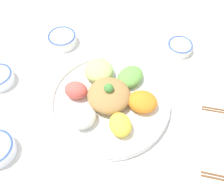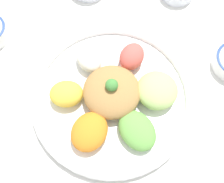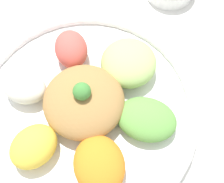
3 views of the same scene
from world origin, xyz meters
TOP-DOWN VIEW (x-y plane):
  - ground_plane at (0.00, 0.00)m, footprint 2.40×2.40m
  - salad_platter at (-0.02, -0.04)m, footprint 0.41×0.41m
  - rice_bowl_blue at (-0.17, -0.35)m, footprint 0.11×0.11m
  - sauce_bowl_far at (-0.38, 0.07)m, footprint 0.10×0.10m
  - serving_spoon_main at (-0.36, 0.24)m, footprint 0.12×0.07m
  - serving_spoon_extra at (-0.30, -0.20)m, footprint 0.05×0.13m

SIDE VIEW (x-z plane):
  - ground_plane at x=0.00m, z-range 0.00..0.00m
  - serving_spoon_main at x=-0.36m, z-range 0.00..0.01m
  - serving_spoon_extra at x=-0.30m, z-range 0.00..0.01m
  - sauce_bowl_far at x=-0.38m, z-range 0.00..0.04m
  - rice_bowl_blue at x=-0.17m, z-range 0.00..0.05m
  - salad_platter at x=-0.02m, z-range -0.03..0.08m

